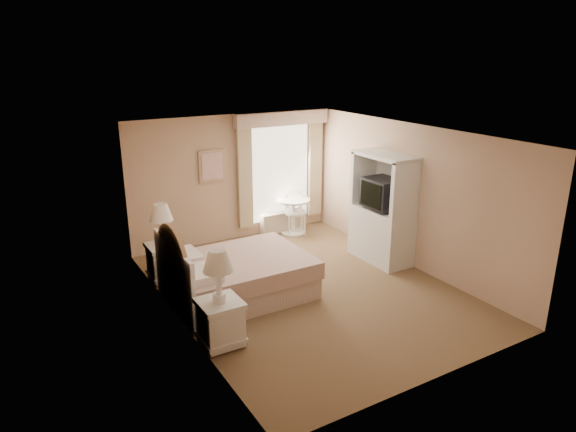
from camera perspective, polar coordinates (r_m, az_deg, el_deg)
room at (r=7.87m, az=2.26°, el=0.10°), size 4.21×5.51×2.51m
window at (r=10.56m, az=-0.71°, el=5.28°), size 2.05×0.22×2.51m
framed_art at (r=9.93m, az=-8.45°, el=5.50°), size 0.52×0.04×0.62m
bed at (r=8.00m, az=-6.08°, el=-6.63°), size 2.11×1.63×1.44m
nightstand_near at (r=6.72m, az=-7.57°, el=-10.37°), size 0.54×0.54×1.30m
nightstand_far at (r=8.73m, az=-13.62°, el=-3.89°), size 0.53×0.53×1.29m
round_table at (r=10.63m, az=0.59°, el=0.61°), size 0.69×0.69×0.73m
cafe_chair at (r=10.67m, az=0.76°, el=0.82°), size 0.54×0.54×0.89m
armoire at (r=9.32m, az=10.43°, el=-0.12°), size 0.59×1.18×1.96m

